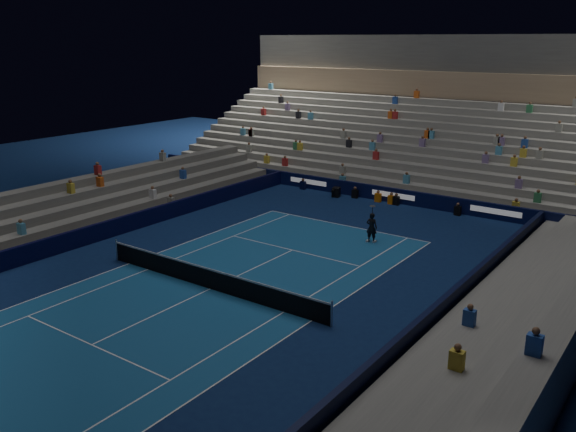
# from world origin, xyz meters

# --- Properties ---
(ground) EXTENTS (90.00, 90.00, 0.00)m
(ground) POSITION_xyz_m (0.00, 0.00, 0.00)
(ground) COLOR #0B1B44
(ground) RESTS_ON ground
(court_surface) EXTENTS (10.97, 23.77, 0.01)m
(court_surface) POSITION_xyz_m (0.00, 0.00, 0.01)
(court_surface) COLOR navy
(court_surface) RESTS_ON ground
(sponsor_barrier_far) EXTENTS (44.00, 0.25, 1.00)m
(sponsor_barrier_far) POSITION_xyz_m (0.00, 18.50, 0.50)
(sponsor_barrier_far) COLOR black
(sponsor_barrier_far) RESTS_ON ground
(sponsor_barrier_east) EXTENTS (0.25, 37.00, 1.00)m
(sponsor_barrier_east) POSITION_xyz_m (9.70, 0.00, 0.50)
(sponsor_barrier_east) COLOR black
(sponsor_barrier_east) RESTS_ON ground
(sponsor_barrier_west) EXTENTS (0.25, 37.00, 1.00)m
(sponsor_barrier_west) POSITION_xyz_m (-9.70, 0.00, 0.50)
(sponsor_barrier_west) COLOR black
(sponsor_barrier_west) RESTS_ON ground
(grandstand_main) EXTENTS (44.00, 15.20, 11.20)m
(grandstand_main) POSITION_xyz_m (0.00, 27.90, 3.38)
(grandstand_main) COLOR slate
(grandstand_main) RESTS_ON ground
(grandstand_east) EXTENTS (5.00, 37.00, 2.50)m
(grandstand_east) POSITION_xyz_m (13.17, 0.00, 0.92)
(grandstand_east) COLOR slate
(grandstand_east) RESTS_ON ground
(grandstand_west) EXTENTS (5.00, 37.00, 2.50)m
(grandstand_west) POSITION_xyz_m (-13.17, 0.00, 0.92)
(grandstand_west) COLOR #61615D
(grandstand_west) RESTS_ON ground
(tennis_net) EXTENTS (12.90, 0.10, 1.10)m
(tennis_net) POSITION_xyz_m (0.00, 0.00, 0.50)
(tennis_net) COLOR #B2B2B7
(tennis_net) RESTS_ON ground
(tennis_player) EXTENTS (0.67, 0.49, 1.69)m
(tennis_player) POSITION_xyz_m (2.76, 10.07, 0.84)
(tennis_player) COLOR black
(tennis_player) RESTS_ON ground
(broadcast_camera) EXTENTS (0.65, 1.04, 0.68)m
(broadcast_camera) POSITION_xyz_m (-4.04, 17.51, 0.35)
(broadcast_camera) COLOR black
(broadcast_camera) RESTS_ON ground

